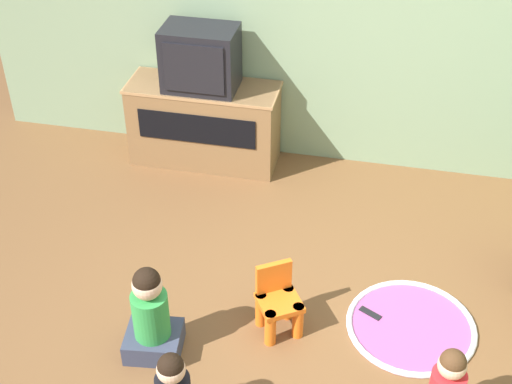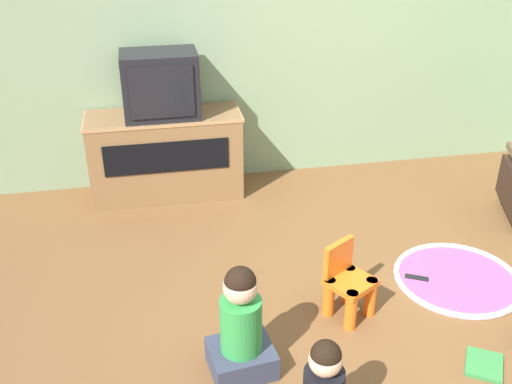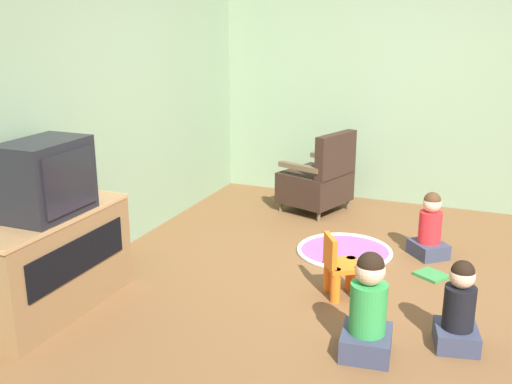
% 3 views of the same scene
% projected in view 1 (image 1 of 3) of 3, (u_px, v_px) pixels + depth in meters
% --- Properties ---
extents(ground_plane, '(30.00, 30.00, 0.00)m').
position_uv_depth(ground_plane, '(299.00, 351.00, 4.34)').
color(ground_plane, brown).
extents(tv_cabinet, '(1.22, 0.45, 0.69)m').
position_uv_depth(tv_cabinet, '(204.00, 123.00, 5.82)').
color(tv_cabinet, brown).
rests_on(tv_cabinet, ground_plane).
extents(television, '(0.57, 0.38, 0.50)m').
position_uv_depth(television, '(200.00, 59.00, 5.46)').
color(television, black).
rests_on(television, tv_cabinet).
extents(yellow_kid_chair, '(0.34, 0.34, 0.46)m').
position_uv_depth(yellow_kid_chair, '(278.00, 305.00, 4.38)').
color(yellow_kid_chair, orange).
rests_on(yellow_kid_chair, ground_plane).
extents(play_mat, '(0.82, 0.82, 0.04)m').
position_uv_depth(play_mat, '(411.00, 326.00, 4.49)').
color(play_mat, '#A54C8C').
rests_on(play_mat, ground_plane).
extents(child_watching_right, '(0.36, 0.33, 0.65)m').
position_uv_depth(child_watching_right, '(151.00, 317.00, 4.18)').
color(child_watching_right, '#33384C').
rests_on(child_watching_right, ground_plane).
extents(remote_control, '(0.15, 0.11, 0.02)m').
position_uv_depth(remote_control, '(370.00, 314.00, 4.57)').
color(remote_control, black).
rests_on(remote_control, ground_plane).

